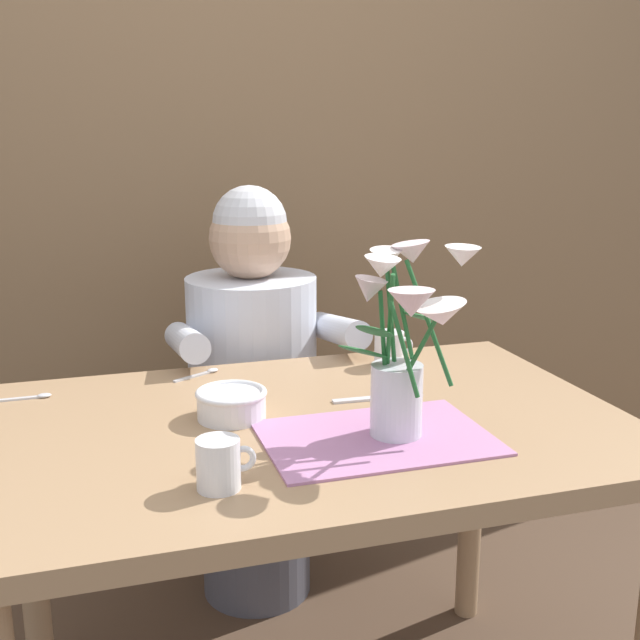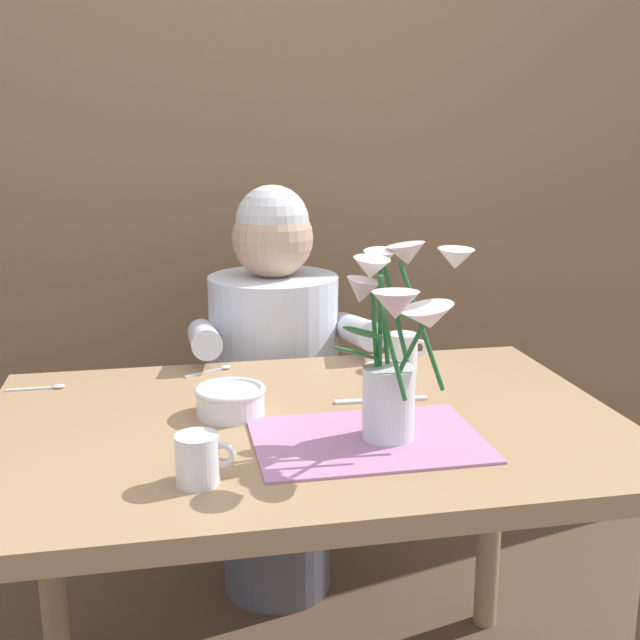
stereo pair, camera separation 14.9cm
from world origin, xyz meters
TOP-DOWN VIEW (x-y plane):
  - wood_panel_backdrop at (0.00, 1.05)m, footprint 4.00×0.10m
  - dining_table at (0.00, 0.00)m, footprint 1.20×0.80m
  - seated_person at (0.03, 0.62)m, footprint 0.45×0.47m
  - striped_placemat at (0.09, -0.12)m, footprint 0.40×0.28m
  - flower_vase at (0.13, -0.14)m, footprint 0.24×0.23m
  - ceramic_bowl at (-0.14, 0.05)m, footprint 0.14×0.14m
  - dinner_knife at (0.17, 0.07)m, footprint 0.19×0.03m
  - tea_cup at (0.28, 0.28)m, footprint 0.09×0.07m
  - ceramic_mug at (-0.21, -0.24)m, footprint 0.09×0.07m
  - spoon_0 at (-0.51, 0.28)m, footprint 0.12×0.02m
  - spoon_1 at (-0.15, 0.34)m, footprint 0.11×0.07m

SIDE VIEW (x-z plane):
  - seated_person at x=0.03m, z-range 0.00..1.13m
  - dining_table at x=0.00m, z-range 0.27..1.01m
  - striped_placemat at x=0.09m, z-range 0.74..0.74m
  - dinner_knife at x=0.17m, z-range 0.74..0.74m
  - spoon_0 at x=-0.51m, z-range 0.74..0.75m
  - spoon_1 at x=-0.15m, z-range 0.74..0.75m
  - ceramic_bowl at x=-0.14m, z-range 0.74..0.80m
  - tea_cup at x=0.28m, z-range 0.74..0.82m
  - ceramic_mug at x=-0.21m, z-range 0.74..0.82m
  - flower_vase at x=0.13m, z-range 0.75..1.09m
  - wood_panel_backdrop at x=0.00m, z-range 0.00..2.50m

